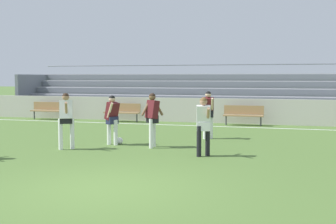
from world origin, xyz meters
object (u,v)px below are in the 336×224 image
at_px(bleacher_stand, 254,95).
at_px(bench_far_right, 48,109).
at_px(player_dark_wide_right, 208,110).
at_px(soccer_ball, 120,141).
at_px(player_white_trailing_run, 66,116).
at_px(player_dark_overlapping, 152,115).
at_px(bench_far_left, 122,111).
at_px(bench_centre_sideline, 244,113).
at_px(player_white_deep_cover, 203,121).
at_px(player_dark_challenging, 112,116).

bearing_deg(bleacher_stand, bench_far_right, -163.03).
distance_m(player_dark_wide_right, soccer_ball, 3.38).
distance_m(bleacher_stand, player_white_trailing_run, 12.17).
bearing_deg(bench_far_right, player_dark_overlapping, -41.41).
height_order(bench_far_right, bench_far_left, same).
distance_m(bench_centre_sideline, soccer_ball, 7.50).
bearing_deg(bench_far_left, bench_centre_sideline, 0.00).
relative_size(bench_far_left, soccer_ball, 8.18).
relative_size(bench_far_left, player_white_trailing_run, 1.05).
distance_m(bleacher_stand, bench_far_left, 6.86).
xyz_separation_m(bench_far_right, soccer_ball, (6.79, -6.75, -0.44)).
bearing_deg(player_white_trailing_run, bleacher_stand, 67.97).
height_order(bench_far_left, player_white_deep_cover, player_white_deep_cover).
bearing_deg(bench_far_left, player_white_trailing_run, -79.53).
bearing_deg(soccer_ball, bench_centre_sideline, 64.29).
height_order(bench_far_right, player_white_trailing_run, player_white_trailing_run).
relative_size(player_white_deep_cover, soccer_ball, 7.45).
xyz_separation_m(bench_centre_sideline, player_white_trailing_run, (-4.40, -8.16, 0.48)).
relative_size(player_dark_wide_right, player_white_deep_cover, 1.03).
xyz_separation_m(bench_far_left, player_white_trailing_run, (1.51, -8.16, 0.48)).
relative_size(player_dark_overlapping, player_white_deep_cover, 1.04).
height_order(bench_centre_sideline, player_white_deep_cover, player_white_deep_cover).
bearing_deg(bench_centre_sideline, player_dark_wide_right, -98.63).
bearing_deg(bench_centre_sideline, player_dark_overlapping, -105.80).
height_order(player_dark_challenging, player_white_deep_cover, player_white_deep_cover).
distance_m(bleacher_stand, soccer_ball, 10.50).
relative_size(player_dark_overlapping, soccer_ball, 7.72).
bearing_deg(bench_centre_sideline, player_white_deep_cover, -91.21).
distance_m(bleacher_stand, player_dark_overlapping, 10.43).
height_order(player_white_trailing_run, player_white_deep_cover, player_white_trailing_run).
bearing_deg(bench_far_right, player_dark_wide_right, -26.75).
relative_size(player_dark_challenging, player_white_trailing_run, 0.94).
distance_m(bleacher_stand, bench_far_right, 10.69).
height_order(player_dark_wide_right, soccer_ball, player_dark_wide_right).
bearing_deg(bench_far_right, player_white_deep_cover, -39.50).
xyz_separation_m(bench_far_right, bench_far_left, (4.14, 0.00, 0.00)).
height_order(bench_far_right, player_dark_overlapping, player_dark_overlapping).
bearing_deg(player_dark_challenging, soccer_ball, 50.81).
bearing_deg(player_white_deep_cover, player_white_trailing_run, -179.68).
bearing_deg(bleacher_stand, player_dark_overlapping, -102.01).
height_order(player_white_deep_cover, soccer_ball, player_white_deep_cover).
bearing_deg(player_dark_challenging, bench_far_left, 109.69).
bearing_deg(player_white_trailing_run, player_white_deep_cover, 0.32).
distance_m(player_dark_challenging, player_white_deep_cover, 3.45).
bearing_deg(soccer_ball, bench_far_right, 135.19).
relative_size(bleacher_stand, player_dark_challenging, 16.41).
bearing_deg(player_dark_overlapping, player_white_trailing_run, -155.83).
height_order(bleacher_stand, bench_far_left, bleacher_stand).
bearing_deg(bench_centre_sideline, bench_far_left, 180.00).
bearing_deg(bench_far_right, soccer_ball, -44.81).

